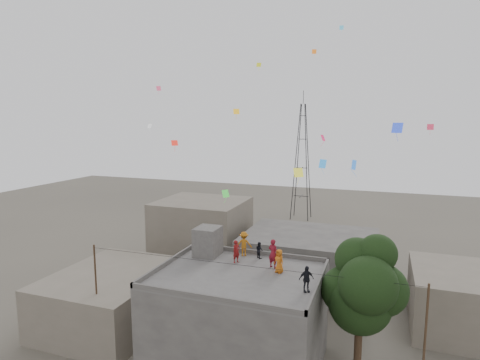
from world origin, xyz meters
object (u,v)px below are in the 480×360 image
at_px(transmission_tower, 302,162).
at_px(person_dark_adult, 306,279).
at_px(tree, 364,287).
at_px(person_red_adult, 273,253).
at_px(stair_head_box, 208,241).

relative_size(transmission_tower, person_dark_adult, 13.58).
height_order(tree, person_red_adult, tree).
relative_size(stair_head_box, tree, 0.22).
xyz_separation_m(transmission_tower, person_dark_adult, (8.40, -41.12, -2.23)).
distance_m(transmission_tower, person_red_adult, 38.66).
distance_m(person_red_adult, person_dark_adult, 3.99).
bearing_deg(transmission_tower, person_red_adult, -81.48).
bearing_deg(person_dark_adult, tree, -4.00).
distance_m(stair_head_box, person_red_adult, 4.98).
bearing_deg(tree, stair_head_box, 169.26).
relative_size(transmission_tower, person_red_adult, 10.65).
relative_size(stair_head_box, person_red_adult, 1.06).
bearing_deg(person_red_adult, person_dark_adult, 151.18).
bearing_deg(person_dark_adult, stair_head_box, 119.83).
relative_size(tree, transmission_tower, 0.45).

